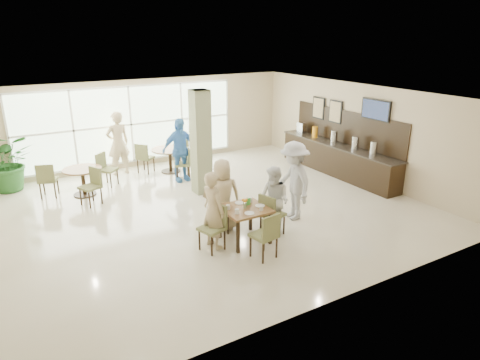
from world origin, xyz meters
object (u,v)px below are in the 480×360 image
potted_plant (8,162)px  adult_a (180,150)px  buffet_counter (337,157)px  teen_far (223,195)px  round_table_right (170,154)px  main_table (245,212)px  teen_standing (294,181)px  adult_standing (118,143)px  teen_left (213,210)px  round_table_left (83,175)px  teen_right (274,201)px  adult_b (195,143)px

potted_plant → adult_a: adult_a is taller
buffet_counter → teen_far: (-4.92, -1.66, 0.26)m
round_table_right → teen_far: teen_far is taller
main_table → round_table_right: same height
teen_standing → main_table: bearing=-66.7°
teen_standing → adult_standing: adult_standing is taller
teen_left → teen_far: 0.85m
main_table → teen_standing: size_ratio=0.50×
potted_plant → teen_far: (3.89, -5.20, 0.01)m
adult_standing → main_table: bearing=92.4°
round_table_right → round_table_left: bearing=-165.4°
teen_standing → adult_a: bearing=-154.5°
potted_plant → adult_a: bearing=-20.7°
teen_left → adult_a: bearing=-28.4°
teen_standing → adult_standing: size_ratio=0.95×
buffet_counter → teen_right: 4.70m
buffet_counter → potted_plant: (-8.81, 3.54, 0.25)m
adult_standing → teen_left: bearing=85.9°
adult_a → main_table: bearing=-99.4°
buffet_counter → adult_standing: size_ratio=2.40×
buffet_counter → potted_plant: buffet_counter is taller
round_table_right → teen_right: (0.33, -5.23, 0.17)m
potted_plant → teen_left: size_ratio=0.99×
round_table_left → buffet_counter: bearing=-16.5°
potted_plant → adult_b: (5.33, -0.63, -0.02)m
round_table_right → teen_far: size_ratio=0.71×
main_table → adult_b: (1.32, 5.32, 0.13)m
teen_far → teen_standing: size_ratio=0.87×
teen_far → teen_standing: teen_standing is taller
main_table → round_table_right: 5.27m
adult_standing → potted_plant: bearing=-9.8°
main_table → round_table_left: bearing=117.5°
main_table → teen_left: bearing=170.9°
round_table_right → adult_standing: 1.59m
potted_plant → teen_left: bearing=-60.3°
adult_standing → round_table_right: bearing=150.9°
main_table → potted_plant: (-4.01, 5.95, 0.15)m
round_table_right → teen_far: 4.54m
teen_left → adult_standing: adult_standing is taller
buffet_counter → adult_standing: (-5.80, 3.41, 0.43)m
teen_standing → round_table_right: bearing=-158.4°
teen_standing → adult_a: 4.04m
round_table_right → teen_right: bearing=-86.4°
teen_left → teen_right: size_ratio=1.08×
teen_right → adult_standing: size_ratio=0.77×
adult_standing → teen_right: bearing=99.5°
round_table_left → adult_standing: bearing=43.8°
adult_a → adult_b: 1.40m
main_table → teen_far: bearing=98.9°
teen_far → adult_a: adult_a is taller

